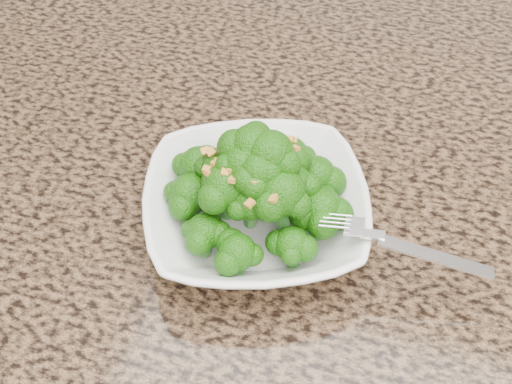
% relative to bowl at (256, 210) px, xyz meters
% --- Properties ---
extents(granite_counter, '(1.64, 1.04, 0.03)m').
position_rel_bowl_xyz_m(granite_counter, '(0.15, 0.10, -0.04)').
color(granite_counter, brown).
rests_on(granite_counter, cabinet).
extents(bowl, '(0.26, 0.26, 0.05)m').
position_rel_bowl_xyz_m(bowl, '(0.00, 0.00, 0.00)').
color(bowl, white).
rests_on(bowl, granite_counter).
extents(broccoli_pile, '(0.18, 0.18, 0.07)m').
position_rel_bowl_xyz_m(broccoli_pile, '(0.00, 0.00, 0.06)').
color(broccoli_pile, '#1F660B').
rests_on(broccoli_pile, bowl).
extents(garlic_topping, '(0.11, 0.11, 0.01)m').
position_rel_bowl_xyz_m(garlic_topping, '(0.00, 0.00, 0.10)').
color(garlic_topping, gold).
rests_on(garlic_topping, broccoli_pile).
extents(fork, '(0.17, 0.04, 0.01)m').
position_rel_bowl_xyz_m(fork, '(0.11, -0.02, 0.03)').
color(fork, silver).
rests_on(fork, bowl).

